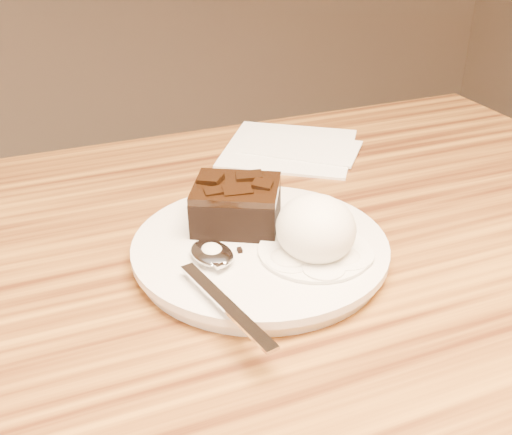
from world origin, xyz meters
name	(u,v)px	position (x,y,z in m)	size (l,w,h in m)	color
plate	(260,251)	(0.11, 0.06, 0.76)	(0.24, 0.24, 0.02)	silver
brownie	(237,208)	(0.10, 0.09, 0.79)	(0.08, 0.07, 0.04)	black
ice_cream_scoop	(316,229)	(0.15, 0.02, 0.79)	(0.07, 0.07, 0.06)	white
melt_puddle	(315,252)	(0.15, 0.02, 0.77)	(0.10, 0.10, 0.00)	white
spoon	(212,255)	(0.06, 0.04, 0.77)	(0.04, 0.19, 0.01)	silver
napkin	(289,147)	(0.25, 0.29, 0.75)	(0.16, 0.16, 0.01)	white
crumb_a	(219,298)	(0.04, -0.01, 0.77)	(0.01, 0.01, 0.00)	black
crumb_b	(321,245)	(0.16, 0.03, 0.77)	(0.01, 0.01, 0.00)	black
crumb_c	(240,250)	(0.08, 0.05, 0.77)	(0.01, 0.00, 0.00)	black
crumb_d	(270,248)	(0.11, 0.04, 0.77)	(0.01, 0.01, 0.00)	black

